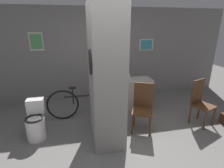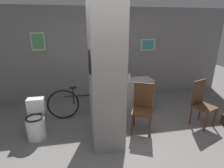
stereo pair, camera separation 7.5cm
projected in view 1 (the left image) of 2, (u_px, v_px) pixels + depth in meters
name	position (u px, v px, depth m)	size (l,w,h in m)	color
ground_plane	(118.00, 152.00, 3.06)	(14.00, 14.00, 0.00)	slate
wall_back	(97.00, 54.00, 5.08)	(8.00, 0.09, 2.60)	gray
pillar_center	(106.00, 73.00, 3.10)	(0.57, 1.03, 2.60)	gray
counter_shelf	(124.00, 96.00, 4.38)	(1.38, 0.44, 0.85)	gray
toilet	(36.00, 122.00, 3.38)	(0.35, 0.51, 0.74)	white
chair_near_pillar	(143.00, 106.00, 3.59)	(0.53, 0.53, 1.00)	#4C2D19
chair_by_doorway	(200.00, 101.00, 3.81)	(0.52, 0.52, 1.00)	#4C2D19
bicycle	(84.00, 103.00, 4.12)	(1.70, 0.42, 0.78)	black
bottle_tall	(125.00, 76.00, 4.22)	(0.06, 0.06, 0.24)	olive
bottle_short	(128.00, 76.00, 4.28)	(0.08, 0.08, 0.19)	silver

